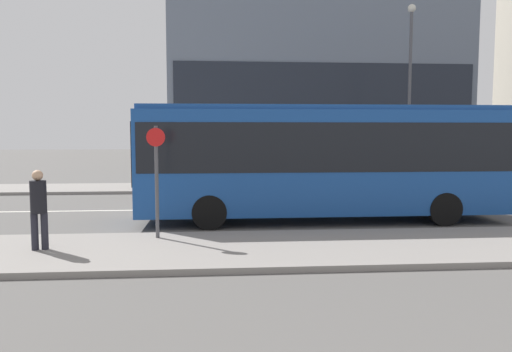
{
  "coord_description": "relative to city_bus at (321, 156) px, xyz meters",
  "views": [
    {
      "loc": [
        0.45,
        -17.18,
        2.69
      ],
      "look_at": [
        1.7,
        -2.16,
        1.34
      ],
      "focal_mm": 35.0,
      "sensor_mm": 36.0,
      "label": 1
    }
  ],
  "objects": [
    {
      "name": "lane_centerline",
      "position": [
        -3.63,
        2.46,
        -1.97
      ],
      "size": [
        41.8,
        0.16,
        0.01
      ],
      "color": "silver",
      "rests_on": "ground_plane"
    },
    {
      "name": "pedestrian_near_stop",
      "position": [
        -6.97,
        -3.73,
        -0.85
      ],
      "size": [
        0.35,
        0.34,
        1.74
      ],
      "rotation": [
        0.0,
        0.0,
        0.19
      ],
      "color": "#23232D",
      "rests_on": "sidewalk_near"
    },
    {
      "name": "sidewalk_far",
      "position": [
        -3.63,
        8.71,
        -1.91
      ],
      "size": [
        44.0,
        3.5,
        0.13
      ],
      "color": "gray",
      "rests_on": "ground_plane"
    },
    {
      "name": "apartment_block_left_tower",
      "position": [
        2.82,
        14.75,
        7.59
      ],
      "size": [
        16.94,
        5.66,
        19.15
      ],
      "color": "slate",
      "rests_on": "ground_plane"
    },
    {
      "name": "city_bus",
      "position": [
        0.0,
        0.0,
        0.0
      ],
      "size": [
        10.84,
        2.53,
        3.44
      ],
      "rotation": [
        0.0,
        0.0,
        0.03
      ],
      "color": "#194793",
      "rests_on": "ground_plane"
    },
    {
      "name": "ground_plane",
      "position": [
        -3.63,
        2.46,
        -1.97
      ],
      "size": [
        120.0,
        120.0,
        0.0
      ],
      "primitive_type": "plane",
      "color": "#595654"
    },
    {
      "name": "sidewalk_near",
      "position": [
        -3.63,
        -3.79,
        -1.91
      ],
      "size": [
        44.0,
        3.5,
        0.13
      ],
      "color": "gray",
      "rests_on": "ground_plane"
    },
    {
      "name": "bus_stop_sign",
      "position": [
        -4.57,
        -2.7,
        -0.27
      ],
      "size": [
        0.44,
        0.12,
        2.69
      ],
      "color": "#4C4C51",
      "rests_on": "sidewalk_near"
    },
    {
      "name": "street_lamp",
      "position": [
        5.69,
        7.56,
        3.08
      ],
      "size": [
        0.36,
        0.36,
        8.25
      ],
      "color": "#4C4C51",
      "rests_on": "sidewalk_far"
    },
    {
      "name": "parked_car_0",
      "position": [
        8.79,
        5.91,
        -1.36
      ],
      "size": [
        4.07,
        1.69,
        1.29
      ],
      "color": "navy",
      "rests_on": "ground_plane"
    }
  ]
}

